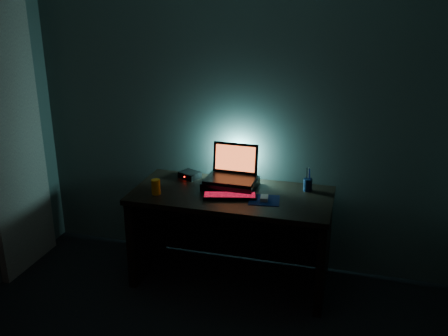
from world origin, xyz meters
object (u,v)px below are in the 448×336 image
keyboard (230,196)px  router (190,175)px  laptop (233,171)px  pen_cup (308,185)px  juice_glass (156,187)px  mouse (264,198)px

keyboard → router: 0.52m
laptop → pen_cup: laptop is taller
laptop → pen_cup: (0.58, 0.04, -0.07)m
juice_glass → router: size_ratio=0.60×
laptop → mouse: bearing=-36.6°
keyboard → pen_cup: bearing=14.8°
laptop → keyboard: (0.04, -0.25, -0.11)m
juice_glass → router: juice_glass is taller
juice_glass → mouse: bearing=6.8°
laptop → juice_glass: (-0.51, -0.33, -0.06)m
laptop → juice_glass: bearing=-145.5°
keyboard → router: size_ratio=2.15×
keyboard → juice_glass: bearing=175.1°
keyboard → mouse: bearing=-9.9°
laptop → pen_cup: bearing=5.3°
router → laptop: bearing=15.3°
keyboard → juice_glass: juice_glass is taller
mouse → juice_glass: 0.81m
pen_cup → keyboard: bearing=-151.9°
router → keyboard: bearing=-11.9°
keyboard → mouse: (0.26, 0.02, 0.01)m
router → juice_glass: bearing=-83.9°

